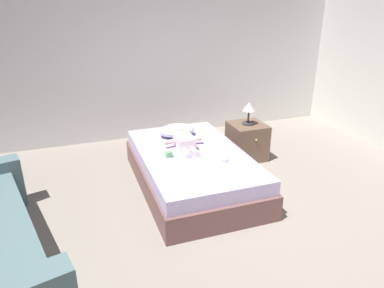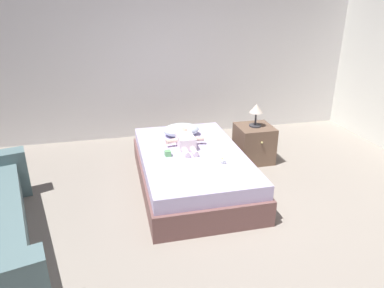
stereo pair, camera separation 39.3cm
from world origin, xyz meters
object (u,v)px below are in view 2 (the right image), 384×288
object	(u,v)px
pillow	(181,130)
lamp	(256,111)
bed	(192,169)
nightstand	(254,143)
toothbrush	(198,139)
baby	(185,140)
toy_block	(168,153)
baby_bottle	(222,160)

from	to	relation	value
pillow	lamp	world-z (taller)	lamp
bed	lamp	size ratio (longest dim) A/B	6.48
bed	nightstand	xyz separation A→B (m)	(0.96, 0.49, 0.04)
toothbrush	lamp	world-z (taller)	lamp
toothbrush	lamp	bearing A→B (deg)	8.72
bed	nightstand	size ratio (longest dim) A/B	4.00
pillow	baby	xyz separation A→B (m)	(-0.02, -0.33, -0.01)
lamp	baby	bearing A→B (deg)	-164.43
bed	toothbrush	distance (m)	0.46
lamp	toy_block	size ratio (longest dim) A/B	4.34
baby	lamp	xyz separation A→B (m)	(1.00, 0.28, 0.20)
nightstand	lamp	xyz separation A→B (m)	(-0.00, 0.00, 0.45)
lamp	toy_block	world-z (taller)	lamp
bed	baby	distance (m)	0.36
lamp	baby_bottle	xyz separation A→B (m)	(-0.71, -0.84, -0.25)
pillow	nightstand	distance (m)	1.01
toothbrush	baby_bottle	world-z (taller)	baby_bottle
baby_bottle	toy_block	bearing A→B (deg)	150.39
baby_bottle	toothbrush	bearing A→B (deg)	96.73
nightstand	toy_block	bearing A→B (deg)	-156.83
bed	toothbrush	xyz separation A→B (m)	(0.16, 0.37, 0.22)
pillow	toothbrush	size ratio (longest dim) A/B	3.71
pillow	bed	bearing A→B (deg)	-88.51
pillow	nightstand	size ratio (longest dim) A/B	0.94
nightstand	lamp	bearing A→B (deg)	90.00
baby	baby_bottle	size ratio (longest dim) A/B	6.75
pillow	toy_block	bearing A→B (deg)	-114.79
bed	pillow	xyz separation A→B (m)	(-0.01, 0.54, 0.29)
bed	baby	world-z (taller)	baby
nightstand	baby_bottle	distance (m)	1.12
nightstand	bed	bearing A→B (deg)	-152.95
toothbrush	nightstand	size ratio (longest dim) A/B	0.25
baby	toothbrush	xyz separation A→B (m)	(0.20, 0.16, -0.06)
toothbrush	lamp	size ratio (longest dim) A/B	0.41
baby	nightstand	world-z (taller)	baby
baby	baby_bottle	xyz separation A→B (m)	(0.28, -0.56, -0.04)
nightstand	toothbrush	bearing A→B (deg)	-171.29
pillow	baby_bottle	size ratio (longest dim) A/B	4.97
pillow	toy_block	world-z (taller)	pillow
baby	toothbrush	world-z (taller)	baby
pillow	toy_block	size ratio (longest dim) A/B	6.58
nightstand	toy_block	world-z (taller)	toy_block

